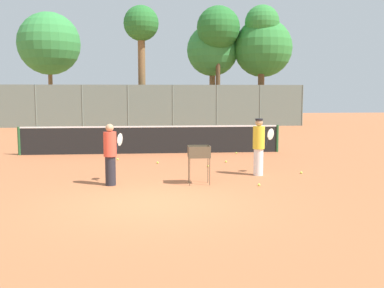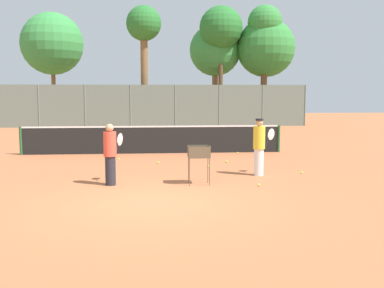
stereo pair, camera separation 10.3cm
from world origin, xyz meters
TOP-DOWN VIEW (x-y plane):
  - ground_plane at (0.00, 0.00)m, footprint 80.00×80.00m
  - tennis_net at (0.00, 7.83)m, footprint 10.02×0.10m
  - back_fence at (0.00, 21.27)m, footprint 21.32×0.08m
  - tree_0 at (-0.59, 22.79)m, footprint 2.45×2.45m
  - tree_1 at (8.66, 24.96)m, footprint 4.46×4.46m
  - tree_2 at (-7.83, 27.13)m, footprint 4.84×4.84m
  - tree_3 at (8.40, 24.32)m, footprint 2.58×2.58m
  - tree_4 at (4.89, 26.01)m, footprint 4.02×4.02m
  - tree_5 at (5.12, 24.56)m, footprint 3.24×3.24m
  - player_white_outfit at (3.02, 2.97)m, footprint 0.76×0.60m
  - player_red_cap at (-1.06, 1.96)m, footprint 0.48×0.81m
  - ball_cart at (1.20, 1.88)m, footprint 0.56×0.41m
  - tennis_ball_0 at (1.76, 4.49)m, footprint 0.07×0.07m
  - tennis_ball_2 at (2.48, 5.34)m, footprint 0.07×0.07m
  - tennis_ball_3 at (4.31, 3.07)m, footprint 0.07×0.07m
  - tennis_ball_4 at (3.25, 7.44)m, footprint 0.07×0.07m
  - tennis_ball_5 at (0.18, 5.33)m, footprint 0.07×0.07m
  - tennis_ball_6 at (-1.19, 6.22)m, footprint 0.07×0.07m
  - tennis_ball_7 at (2.67, 1.49)m, footprint 0.07×0.07m

SIDE VIEW (x-z plane):
  - ground_plane at x=0.00m, z-range 0.00..0.00m
  - tennis_ball_0 at x=1.76m, z-range 0.00..0.07m
  - tennis_ball_2 at x=2.48m, z-range 0.00..0.07m
  - tennis_ball_3 at x=4.31m, z-range 0.00..0.07m
  - tennis_ball_4 at x=3.25m, z-range 0.00..0.07m
  - tennis_ball_5 at x=0.18m, z-range 0.00..0.07m
  - tennis_ball_6 at x=-1.19m, z-range 0.00..0.07m
  - tennis_ball_7 at x=2.67m, z-range 0.00..0.07m
  - tennis_net at x=0.00m, z-range 0.02..1.09m
  - ball_cart at x=1.20m, z-range 0.26..1.26m
  - player_red_cap at x=-1.06m, z-range 0.02..1.59m
  - player_white_outfit at x=3.02m, z-range 0.03..1.65m
  - back_fence at x=0.00m, z-range 0.00..2.85m
  - tree_4 at x=4.89m, z-range 1.76..9.38m
  - tree_1 at x=8.66m, z-range 1.74..9.70m
  - tree_2 at x=-7.83m, z-range 1.83..10.37m
  - tree_0 at x=-0.59m, z-range 2.56..10.92m
  - tree_5 at x=5.12m, z-range 2.68..11.43m
  - tree_3 at x=8.40m, z-range 2.79..11.62m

